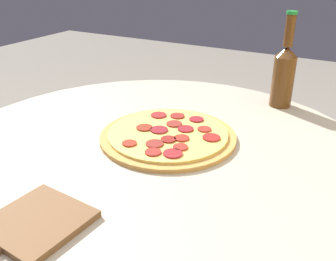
% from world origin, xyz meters
% --- Properties ---
extents(table, '(0.99, 0.99, 0.74)m').
position_xyz_m(table, '(0.00, 0.00, 0.54)').
color(table, '#B2A893').
rests_on(table, ground_plane).
extents(pizza, '(0.32, 0.32, 0.02)m').
position_xyz_m(pizza, '(-0.06, 0.01, 0.75)').
color(pizza, '#C68E47').
rests_on(pizza, table).
extents(beer_bottle, '(0.06, 0.06, 0.26)m').
position_xyz_m(beer_bottle, '(-0.40, 0.19, 0.84)').
color(beer_bottle, '#563314').
rests_on(beer_bottle, table).
extents(pizza_paddle, '(0.29, 0.15, 0.02)m').
position_xyz_m(pizza_paddle, '(0.35, -0.03, 0.75)').
color(pizza_paddle, brown).
rests_on(pizza_paddle, table).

